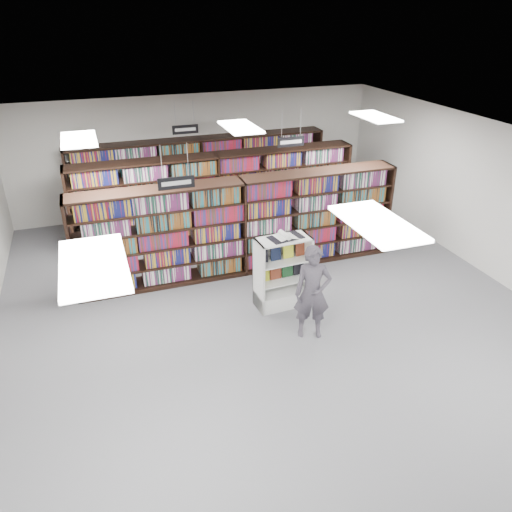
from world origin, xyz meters
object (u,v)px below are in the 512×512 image
object	(u,v)px
endcap_display	(281,282)
open_book	(285,236)
shopper	(312,293)
bookshelf_row_near	(242,227)

from	to	relation	value
endcap_display	open_book	size ratio (longest dim) A/B	2.10
endcap_display	open_book	world-z (taller)	open_book
shopper	bookshelf_row_near	bearing A→B (deg)	116.94
endcap_display	open_book	bearing A→B (deg)	-31.55
open_book	endcap_display	bearing A→B (deg)	142.34
bookshelf_row_near	shopper	xyz separation A→B (m)	(0.42, -2.70, -0.18)
bookshelf_row_near	endcap_display	bearing A→B (deg)	-79.15
open_book	shopper	world-z (taller)	shopper
endcap_display	shopper	xyz separation A→B (m)	(0.12, -1.13, 0.39)
open_book	shopper	xyz separation A→B (m)	(0.07, -1.11, -0.60)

